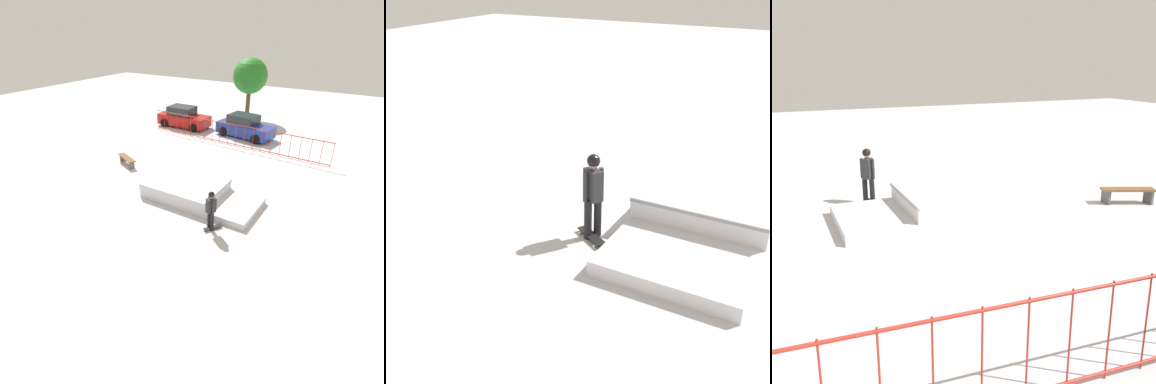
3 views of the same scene
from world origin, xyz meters
The scene contains 4 objects.
ground_plane centered at (0.00, 0.00, 0.00)m, with size 60.00×60.00×0.00m, color silver.
skate_ramp centered at (1.50, -0.38, 0.32)m, with size 5.42×2.65×0.74m.
skater centered at (3.37, -2.22, 1.01)m, with size 0.39×0.44×1.73m.
skateboard centered at (3.47, -2.19, 0.08)m, with size 0.60×0.78×0.09m.
Camera 2 is at (10.84, 1.51, 4.95)m, focal length 46.03 mm.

